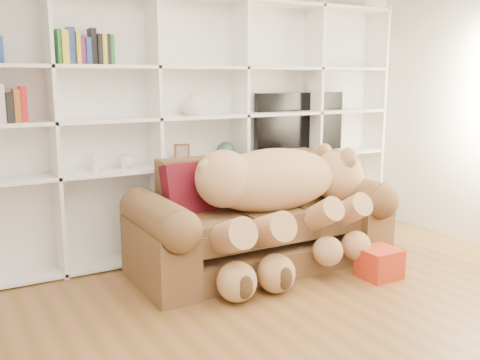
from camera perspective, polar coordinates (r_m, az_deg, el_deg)
floor at (r=3.54m, az=13.00°, el=-17.45°), size 5.00×5.00×0.00m
wall_back at (r=5.23m, az=-5.32°, el=7.44°), size 5.00×0.02×2.70m
bookshelf at (r=5.01m, az=-7.17°, el=6.75°), size 4.43×0.35×2.40m
sofa at (r=4.79m, az=2.13°, el=-4.85°), size 2.28×0.99×0.96m
teddy_bear at (r=4.60m, az=4.28°, el=-1.40°), size 1.85×0.98×1.07m
throw_pillow at (r=4.56m, az=-5.36°, el=-1.07°), size 0.47×0.28×0.48m
gift_box at (r=4.70m, az=14.64°, el=-8.57°), size 0.31×0.29×0.25m
tv at (r=5.72m, az=6.38°, el=6.02°), size 1.08×0.18×0.64m
picture_frame at (r=5.02m, az=-6.24°, el=2.84°), size 0.15×0.06×0.18m
green_vase at (r=5.22m, az=-1.55°, el=3.12°), size 0.18×0.18×0.18m
figurine_tall at (r=4.76m, az=-15.30°, el=1.74°), size 0.08×0.08×0.14m
figurine_short at (r=4.83m, az=-12.24°, el=1.89°), size 0.09×0.09×0.12m
snow_globe at (r=4.84m, az=-11.75°, el=1.95°), size 0.11×0.11×0.11m
shelf_vase at (r=5.02m, az=-5.19°, el=8.02°), size 0.24×0.24×0.20m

